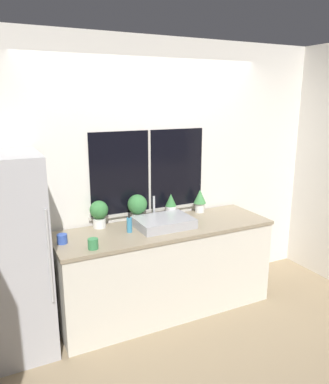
% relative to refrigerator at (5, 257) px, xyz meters
% --- Properties ---
extents(ground_plane, '(14.00, 14.00, 0.00)m').
position_rel_refrigerator_xyz_m(ground_plane, '(1.45, -0.35, -0.85)').
color(ground_plane, '#937F60').
extents(wall_back, '(8.00, 0.09, 2.70)m').
position_rel_refrigerator_xyz_m(wall_back, '(1.45, 0.39, 0.50)').
color(wall_back, silver).
rests_on(wall_back, ground_plane).
extents(wall_right, '(0.06, 7.00, 2.70)m').
position_rel_refrigerator_xyz_m(wall_right, '(3.52, 1.15, 0.50)').
color(wall_right, silver).
rests_on(wall_right, ground_plane).
extents(counter, '(2.15, 0.69, 0.89)m').
position_rel_refrigerator_xyz_m(counter, '(1.45, -0.01, -0.40)').
color(counter, silver).
rests_on(counter, ground_plane).
extents(refrigerator, '(0.66, 0.71, 1.70)m').
position_rel_refrigerator_xyz_m(refrigerator, '(0.00, 0.00, 0.00)').
color(refrigerator, '#B7B7BC').
rests_on(refrigerator, ground_plane).
extents(sink, '(0.54, 0.45, 0.25)m').
position_rel_refrigerator_xyz_m(sink, '(1.44, -0.01, 0.09)').
color(sink, '#ADADB2').
rests_on(sink, counter).
extents(potted_plant_far_left, '(0.18, 0.18, 0.27)m').
position_rel_refrigerator_xyz_m(potted_plant_far_left, '(0.87, 0.25, 0.19)').
color(potted_plant_far_left, white).
rests_on(potted_plant_far_left, counter).
extents(potted_plant_center_left, '(0.20, 0.20, 0.28)m').
position_rel_refrigerator_xyz_m(potted_plant_center_left, '(1.27, 0.25, 0.21)').
color(potted_plant_center_left, white).
rests_on(potted_plant_center_left, counter).
extents(potted_plant_center_right, '(0.12, 0.12, 0.25)m').
position_rel_refrigerator_xyz_m(potted_plant_center_right, '(1.65, 0.25, 0.17)').
color(potted_plant_center_right, white).
rests_on(potted_plant_center_right, counter).
extents(potted_plant_far_right, '(0.14, 0.14, 0.25)m').
position_rel_refrigerator_xyz_m(potted_plant_far_right, '(2.01, 0.25, 0.18)').
color(potted_plant_far_right, white).
rests_on(potted_plant_far_right, counter).
extents(soap_bottle, '(0.05, 0.05, 0.18)m').
position_rel_refrigerator_xyz_m(soap_bottle, '(1.09, -0.01, 0.12)').
color(soap_bottle, teal).
rests_on(soap_bottle, counter).
extents(mug_green, '(0.09, 0.09, 0.09)m').
position_rel_refrigerator_xyz_m(mug_green, '(0.67, -0.25, 0.09)').
color(mug_green, '#38844C').
rests_on(mug_green, counter).
extents(mug_blue, '(0.09, 0.09, 0.08)m').
position_rel_refrigerator_xyz_m(mug_blue, '(0.46, -0.01, 0.08)').
color(mug_blue, '#3351AD').
rests_on(mug_blue, counter).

